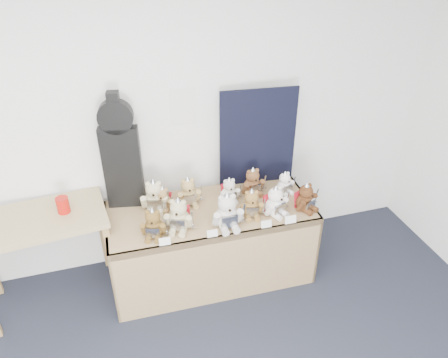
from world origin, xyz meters
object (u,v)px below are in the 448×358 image
object	(u,v)px
teddy_back_centre_left	(188,193)
teddy_back_end	(285,184)
teddy_front_centre	(227,212)
display_table	(213,230)
teddy_back_centre_right	(229,191)
teddy_back_right	(253,183)
teddy_front_right	(251,204)
guitar_case	(121,153)
teddy_back_far_left	(163,200)
teddy_front_far_left	(153,224)
teddy_front_end	(306,198)
red_cup	(63,205)
side_table	(40,232)
teddy_front_left	(179,216)
teddy_back_left	(154,197)
teddy_front_far_right	(275,202)

from	to	relation	value
teddy_back_centre_left	teddy_back_end	world-z (taller)	teddy_back_centre_left
teddy_front_centre	display_table	bearing A→B (deg)	114.13
display_table	teddy_back_centre_right	size ratio (longest dim) A/B	7.25
teddy_front_centre	teddy_back_right	world-z (taller)	teddy_front_centre
teddy_front_right	teddy_back_centre_left	world-z (taller)	teddy_back_centre_left
teddy_front_right	teddy_back_centre_right	xyz separation A→B (m)	(-0.11, 0.25, -0.01)
guitar_case	teddy_back_right	xyz separation A→B (m)	(1.06, -0.14, -0.38)
guitar_case	teddy_back_far_left	world-z (taller)	guitar_case
teddy_front_far_left	teddy_front_end	size ratio (longest dim) A/B	1.01
red_cup	teddy_back_far_left	distance (m)	0.77
side_table	teddy_front_left	world-z (taller)	teddy_front_left
teddy_back_left	teddy_back_end	xyz separation A→B (m)	(1.11, -0.08, -0.03)
red_cup	teddy_back_far_left	size ratio (longest dim) A/B	0.54
red_cup	teddy_front_far_left	distance (m)	0.72
teddy_front_left	teddy_back_far_left	xyz separation A→B (m)	(-0.07, 0.29, -0.03)
display_table	side_table	world-z (taller)	side_table
red_cup	teddy_back_centre_left	xyz separation A→B (m)	(0.98, 0.01, -0.08)
teddy_back_left	teddy_back_centre_left	distance (m)	0.28
side_table	teddy_front_far_right	size ratio (longest dim) A/B	3.74
teddy_back_centre_right	teddy_back_centre_left	bearing A→B (deg)	170.58
teddy_front_centre	teddy_front_far_right	distance (m)	0.42
guitar_case	teddy_front_centre	world-z (taller)	guitar_case
teddy_front_far_right	teddy_back_centre_right	world-z (taller)	teddy_front_far_right
guitar_case	teddy_back_end	size ratio (longest dim) A/B	4.39
teddy_back_centre_left	teddy_back_end	xyz separation A→B (m)	(0.83, -0.08, -0.02)
teddy_front_right	teddy_back_left	size ratio (longest dim) A/B	0.86
display_table	teddy_back_left	world-z (taller)	teddy_back_left
side_table	teddy_front_centre	distance (m)	1.45
teddy_front_far_left	teddy_back_end	xyz separation A→B (m)	(1.18, 0.26, -0.02)
guitar_case	teddy_back_end	world-z (taller)	guitar_case
guitar_case	teddy_front_left	size ratio (longest dim) A/B	3.26
teddy_back_right	teddy_back_end	world-z (taller)	teddy_back_right
teddy_front_left	teddy_back_end	world-z (taller)	teddy_front_left
teddy_front_far_left	teddy_front_centre	size ratio (longest dim) A/B	0.81
teddy_front_far_right	teddy_back_right	size ratio (longest dim) A/B	1.03
guitar_case	teddy_back_right	size ratio (longest dim) A/B	3.64
red_cup	teddy_back_far_left	world-z (taller)	red_cup
teddy_front_end	teddy_back_right	distance (m)	0.48
teddy_front_end	side_table	bearing A→B (deg)	146.77
teddy_back_right	teddy_back_end	bearing A→B (deg)	-21.24
teddy_back_right	teddy_front_far_left	bearing A→B (deg)	-166.34
side_table	teddy_back_far_left	distance (m)	0.97
teddy_front_far_left	teddy_front_right	world-z (taller)	teddy_front_far_left
red_cup	side_table	bearing A→B (deg)	-172.77
teddy_front_far_right	teddy_back_left	world-z (taller)	teddy_back_left
teddy_front_right	teddy_back_right	distance (m)	0.32
side_table	teddy_front_right	world-z (taller)	teddy_front_right
guitar_case	teddy_back_right	distance (m)	1.13
teddy_front_far_right	teddy_back_centre_right	xyz separation A→B (m)	(-0.30, 0.29, -0.02)
teddy_front_right	teddy_front_far_right	bearing A→B (deg)	-0.28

